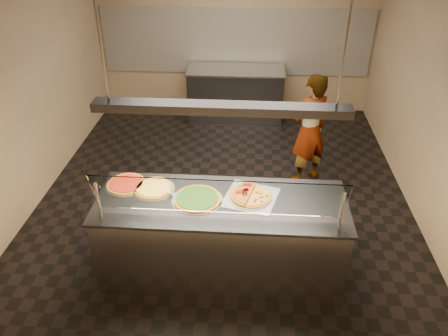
# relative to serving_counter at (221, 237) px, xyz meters

# --- Properties ---
(ground) EXTENTS (5.00, 6.00, 0.02)m
(ground) POSITION_rel_serving_counter_xyz_m (-0.07, 1.43, -0.48)
(ground) COLOR black
(ground) RESTS_ON ground
(wall_back) EXTENTS (5.00, 0.02, 3.00)m
(wall_back) POSITION_rel_serving_counter_xyz_m (-0.07, 4.44, 1.03)
(wall_back) COLOR tan
(wall_back) RESTS_ON ground
(wall_front) EXTENTS (5.00, 0.02, 3.00)m
(wall_front) POSITION_rel_serving_counter_xyz_m (-0.07, -1.58, 1.03)
(wall_front) COLOR tan
(wall_front) RESTS_ON ground
(wall_left) EXTENTS (0.02, 6.00, 3.00)m
(wall_left) POSITION_rel_serving_counter_xyz_m (-2.58, 1.43, 1.03)
(wall_left) COLOR tan
(wall_left) RESTS_ON ground
(wall_right) EXTENTS (0.02, 6.00, 3.00)m
(wall_right) POSITION_rel_serving_counter_xyz_m (2.44, 1.43, 1.03)
(wall_right) COLOR tan
(wall_right) RESTS_ON ground
(tile_band) EXTENTS (4.90, 0.02, 1.20)m
(tile_band) POSITION_rel_serving_counter_xyz_m (-0.07, 4.41, 0.83)
(tile_band) COLOR silver
(tile_band) RESTS_ON wall_back
(serving_counter) EXTENTS (2.54, 0.94, 0.93)m
(serving_counter) POSITION_rel_serving_counter_xyz_m (0.00, 0.00, 0.00)
(serving_counter) COLOR #B7B7BC
(serving_counter) RESTS_ON ground
(sneeze_guard) EXTENTS (2.30, 0.18, 0.54)m
(sneeze_guard) POSITION_rel_serving_counter_xyz_m (0.00, -0.34, 0.76)
(sneeze_guard) COLOR #B7B7BC
(sneeze_guard) RESTS_ON serving_counter
(perforated_tray) EXTENTS (0.62, 0.62, 0.01)m
(perforated_tray) POSITION_rel_serving_counter_xyz_m (0.29, 0.10, 0.47)
(perforated_tray) COLOR silver
(perforated_tray) RESTS_ON serving_counter
(half_pizza_pepperoni) EXTENTS (0.31, 0.46, 0.05)m
(half_pizza_pepperoni) POSITION_rel_serving_counter_xyz_m (0.19, 0.10, 0.50)
(half_pizza_pepperoni) COLOR brown
(half_pizza_pepperoni) RESTS_ON perforated_tray
(half_pizza_sausage) EXTENTS (0.31, 0.46, 0.04)m
(half_pizza_sausage) POSITION_rel_serving_counter_xyz_m (0.40, 0.09, 0.49)
(half_pizza_sausage) COLOR brown
(half_pizza_sausage) RESTS_ON perforated_tray
(pizza_spinach) EXTENTS (0.52, 0.52, 0.03)m
(pizza_spinach) POSITION_rel_serving_counter_xyz_m (-0.25, 0.01, 0.48)
(pizza_spinach) COLOR silver
(pizza_spinach) RESTS_ON serving_counter
(pizza_cheese) EXTENTS (0.44, 0.44, 0.03)m
(pizza_cheese) POSITION_rel_serving_counter_xyz_m (-0.72, 0.17, 0.48)
(pizza_cheese) COLOR silver
(pizza_cheese) RESTS_ON serving_counter
(pizza_tomato) EXTENTS (0.43, 0.43, 0.03)m
(pizza_tomato) POSITION_rel_serving_counter_xyz_m (-1.03, 0.23, 0.48)
(pizza_tomato) COLOR silver
(pizza_tomato) RESTS_ON serving_counter
(pizza_spatula) EXTENTS (0.23, 0.22, 0.02)m
(pizza_spatula) POSITION_rel_serving_counter_xyz_m (-0.51, 0.09, 0.49)
(pizza_spatula) COLOR #B7B7BC
(pizza_spatula) RESTS_ON pizza_spinach
(prep_table) EXTENTS (1.74, 0.74, 0.93)m
(prep_table) POSITION_rel_serving_counter_xyz_m (-0.04, 3.98, 0.00)
(prep_table) COLOR #35353A
(prep_table) RESTS_ON ground
(worker) EXTENTS (0.70, 0.65, 1.61)m
(worker) POSITION_rel_serving_counter_xyz_m (1.08, 1.91, 0.34)
(worker) COLOR black
(worker) RESTS_ON ground
(heat_lamp_housing) EXTENTS (2.30, 0.18, 0.08)m
(heat_lamp_housing) POSITION_rel_serving_counter_xyz_m (0.00, 0.00, 1.48)
(heat_lamp_housing) COLOR #35353A
(heat_lamp_housing) RESTS_ON ceiling
(lamp_rod_left) EXTENTS (0.02, 0.02, 1.01)m
(lamp_rod_left) POSITION_rel_serving_counter_xyz_m (-1.00, 0.00, 2.03)
(lamp_rod_left) COLOR #B7B7BC
(lamp_rod_left) RESTS_ON ceiling
(lamp_rod_right) EXTENTS (0.02, 0.02, 1.01)m
(lamp_rod_right) POSITION_rel_serving_counter_xyz_m (1.00, 0.00, 2.03)
(lamp_rod_right) COLOR #B7B7BC
(lamp_rod_right) RESTS_ON ceiling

